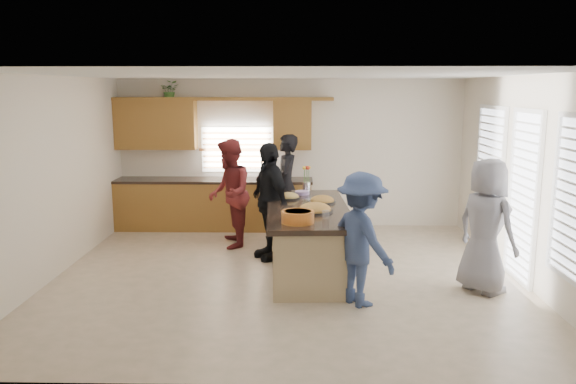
{
  "coord_description": "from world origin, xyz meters",
  "views": [
    {
      "loc": [
        0.19,
        -7.63,
        2.63
      ],
      "look_at": [
        0.02,
        0.32,
        1.15
      ],
      "focal_mm": 35.0,
      "sensor_mm": 36.0,
      "label": 1
    }
  ],
  "objects_px": {
    "woman_left_back": "(286,185)",
    "woman_left_front": "(269,201)",
    "island": "(307,241)",
    "woman_left_mid": "(229,194)",
    "woman_right_front": "(486,226)",
    "salad_bowl": "(298,216)",
    "woman_right_back": "(361,239)"
  },
  "relations": [
    {
      "from": "salad_bowl",
      "to": "woman_right_back",
      "type": "relative_size",
      "value": 0.25
    },
    {
      "from": "woman_left_mid",
      "to": "woman_right_back",
      "type": "xyz_separation_m",
      "value": [
        1.92,
        -2.52,
        -0.08
      ]
    },
    {
      "from": "island",
      "to": "woman_left_back",
      "type": "distance_m",
      "value": 2.15
    },
    {
      "from": "island",
      "to": "woman_left_mid",
      "type": "bearing_deg",
      "value": 133.05
    },
    {
      "from": "island",
      "to": "woman_right_back",
      "type": "height_order",
      "value": "woman_right_back"
    },
    {
      "from": "woman_left_mid",
      "to": "woman_right_front",
      "type": "bearing_deg",
      "value": 52.54
    },
    {
      "from": "woman_left_mid",
      "to": "woman_left_front",
      "type": "distance_m",
      "value": 0.94
    },
    {
      "from": "woman_left_front",
      "to": "woman_right_back",
      "type": "distance_m",
      "value": 2.24
    },
    {
      "from": "woman_left_back",
      "to": "woman_left_front",
      "type": "height_order",
      "value": "woman_left_back"
    },
    {
      "from": "woman_left_back",
      "to": "woman_right_front",
      "type": "xyz_separation_m",
      "value": [
        2.65,
        -2.86,
        -0.03
      ]
    },
    {
      "from": "woman_left_back",
      "to": "woman_left_front",
      "type": "bearing_deg",
      "value": -5.05
    },
    {
      "from": "woman_right_front",
      "to": "woman_left_back",
      "type": "bearing_deg",
      "value": 9.27
    },
    {
      "from": "salad_bowl",
      "to": "woman_right_front",
      "type": "xyz_separation_m",
      "value": [
        2.42,
        0.17,
        -0.16
      ]
    },
    {
      "from": "salad_bowl",
      "to": "woman_left_back",
      "type": "height_order",
      "value": "woman_left_back"
    },
    {
      "from": "woman_left_back",
      "to": "woman_left_front",
      "type": "relative_size",
      "value": 1.0
    },
    {
      "from": "woman_left_back",
      "to": "woman_right_front",
      "type": "relative_size",
      "value": 1.04
    },
    {
      "from": "island",
      "to": "woman_left_mid",
      "type": "height_order",
      "value": "woman_left_mid"
    },
    {
      "from": "woman_right_back",
      "to": "woman_right_front",
      "type": "bearing_deg",
      "value": -106.78
    },
    {
      "from": "salad_bowl",
      "to": "woman_left_mid",
      "type": "height_order",
      "value": "woman_left_mid"
    },
    {
      "from": "woman_left_back",
      "to": "woman_right_front",
      "type": "bearing_deg",
      "value": 46.38
    },
    {
      "from": "woman_left_mid",
      "to": "woman_right_front",
      "type": "xyz_separation_m",
      "value": [
        3.57,
        -2.04,
        -0.02
      ]
    },
    {
      "from": "island",
      "to": "woman_right_front",
      "type": "xyz_separation_m",
      "value": [
        2.28,
        -0.79,
        0.43
      ]
    },
    {
      "from": "island",
      "to": "woman_right_front",
      "type": "distance_m",
      "value": 2.46
    },
    {
      "from": "woman_left_mid",
      "to": "woman_left_front",
      "type": "xyz_separation_m",
      "value": [
        0.7,
        -0.64,
        0.0
      ]
    },
    {
      "from": "woman_right_back",
      "to": "woman_left_front",
      "type": "bearing_deg",
      "value": 0.16
    },
    {
      "from": "woman_left_back",
      "to": "woman_right_front",
      "type": "distance_m",
      "value": 3.9
    },
    {
      "from": "salad_bowl",
      "to": "woman_right_back",
      "type": "bearing_deg",
      "value": -21.67
    },
    {
      "from": "woman_left_back",
      "to": "woman_right_back",
      "type": "relative_size",
      "value": 1.11
    },
    {
      "from": "island",
      "to": "woman_left_mid",
      "type": "relative_size",
      "value": 1.52
    },
    {
      "from": "woman_left_back",
      "to": "woman_right_back",
      "type": "bearing_deg",
      "value": 20.27
    },
    {
      "from": "woman_left_mid",
      "to": "woman_right_back",
      "type": "height_order",
      "value": "woman_left_mid"
    },
    {
      "from": "woman_left_back",
      "to": "woman_left_mid",
      "type": "bearing_deg",
      "value": -44.66
    }
  ]
}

